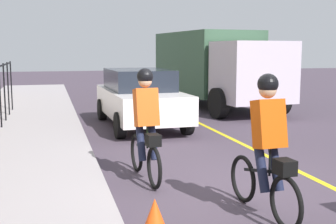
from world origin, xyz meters
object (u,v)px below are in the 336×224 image
at_px(traffic_cone_near, 155,219).
at_px(parked_sedan_rear, 140,97).
at_px(cyclist_follow, 146,126).
at_px(box_truck_background, 215,65).
at_px(cyclist_lead, 267,147).

bearing_deg(traffic_cone_near, parked_sedan_rear, -10.05).
bearing_deg(cyclist_follow, box_truck_background, -31.35).
relative_size(cyclist_lead, traffic_cone_near, 3.83).
bearing_deg(traffic_cone_near, box_truck_background, -24.08).
bearing_deg(traffic_cone_near, cyclist_lead, -78.59).
relative_size(cyclist_follow, box_truck_background, 0.26).
relative_size(box_truck_background, traffic_cone_near, 14.49).
bearing_deg(cyclist_follow, traffic_cone_near, 166.41).
xyz_separation_m(cyclist_lead, traffic_cone_near, (-0.31, 1.52, -0.67)).
relative_size(parked_sedan_rear, traffic_cone_near, 9.33).
distance_m(cyclist_follow, box_truck_background, 9.60).
distance_m(parked_sedan_rear, box_truck_background, 4.88).
bearing_deg(traffic_cone_near, cyclist_follow, -9.70).
bearing_deg(cyclist_follow, parked_sedan_rear, -14.10).
bearing_deg(parked_sedan_rear, traffic_cone_near, -11.72).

